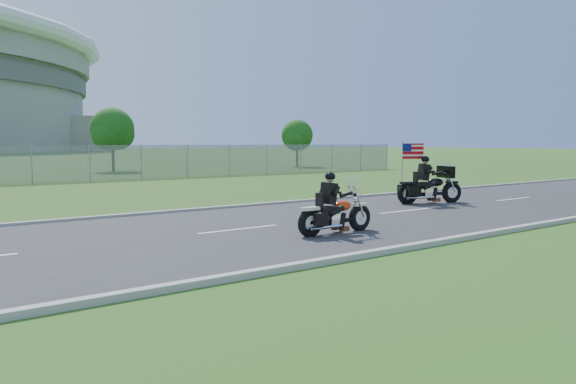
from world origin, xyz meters
TOP-DOWN VIEW (x-y plane):
  - ground at (0.00, 0.00)m, footprint 420.00×420.00m
  - road at (0.00, 0.00)m, footprint 120.00×8.00m
  - curb_north at (0.00, 4.05)m, footprint 120.00×0.18m
  - curb_south at (0.00, -4.05)m, footprint 120.00×0.18m
  - tree_fence_near at (6.04, 30.04)m, footprint 3.52×3.28m
  - tree_fence_far at (22.04, 28.03)m, footprint 3.08×2.87m
  - motorcycle_lead at (-0.58, -1.85)m, footprint 2.17×0.52m
  - motorcycle_follow at (6.42, 1.00)m, footprint 2.41×1.23m

SIDE VIEW (x-z plane):
  - ground at x=0.00m, z-range 0.00..0.00m
  - road at x=0.00m, z-range 0.00..0.04m
  - curb_north at x=0.00m, z-range -0.01..0.11m
  - curb_south at x=0.00m, z-range -0.01..0.11m
  - motorcycle_lead at x=-0.58m, z-range -0.26..1.20m
  - motorcycle_follow at x=6.42m, z-range -0.47..1.62m
  - tree_fence_far at x=22.04m, z-range 0.54..4.74m
  - tree_fence_near at x=6.04m, z-range 0.60..5.35m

